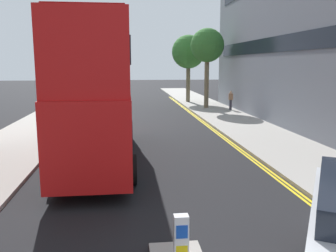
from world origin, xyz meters
name	(u,v)px	position (x,y,z in m)	size (l,w,h in m)	color
sidewalk_right	(270,140)	(6.50, 16.00, 0.07)	(4.00, 80.00, 0.14)	#9E9991
sidewalk_left	(13,146)	(-6.50, 16.00, 0.07)	(4.00, 80.00, 0.14)	#9E9991
kerb_line_outer	(244,151)	(4.40, 14.00, 0.00)	(0.10, 56.00, 0.01)	yellow
kerb_line_inner	(240,151)	(4.24, 14.00, 0.00)	(0.10, 56.00, 0.01)	yellow
keep_left_bollard	(181,245)	(0.00, 4.59, 0.61)	(0.36, 0.28, 1.11)	silver
double_decker_bus_away	(99,88)	(-2.09, 13.31, 3.03)	(2.81, 10.81, 5.64)	red
pedestrian_far	(231,100)	(7.88, 27.95, 0.99)	(0.34, 0.22, 1.62)	#2D2D38
street_tree_near	(207,46)	(6.12, 29.60, 5.54)	(2.94, 2.94, 6.96)	#6B6047
street_tree_mid	(188,52)	(5.42, 35.09, 5.19)	(3.41, 3.41, 6.81)	#6B6047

